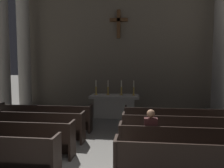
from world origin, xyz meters
TOP-DOWN VIEW (x-y plane):
  - pew_left_row_2 at (-2.32, 1.09)m, footprint 3.46×0.50m
  - pew_left_row_3 at (-2.32, 2.22)m, footprint 3.46×0.50m
  - pew_left_row_4 at (-2.32, 3.35)m, footprint 3.46×0.50m
  - pew_right_row_1 at (2.32, -0.04)m, footprint 3.46×0.50m
  - pew_right_row_2 at (2.32, 1.09)m, footprint 3.46×0.50m
  - pew_right_row_3 at (2.32, 2.22)m, footprint 3.46×0.50m
  - pew_right_row_4 at (2.32, 3.35)m, footprint 3.46×0.50m
  - column_left_third at (-4.85, 4.93)m, footprint 0.97×0.97m
  - column_left_fourth at (-4.85, 6.91)m, footprint 0.97×0.97m
  - column_right_fourth at (4.85, 6.91)m, footprint 0.97×0.97m
  - altar at (0.00, 5.69)m, footprint 2.20×0.90m
  - candlestick_outer_left at (-0.85, 5.69)m, footprint 0.16×0.16m
  - candlestick_inner_left at (-0.30, 5.69)m, footprint 0.16×0.16m
  - candlestick_inner_right at (0.30, 5.69)m, footprint 0.16×0.16m
  - candlestick_outer_right at (0.85, 5.69)m, footprint 0.16×0.16m
  - apse_with_cross at (0.00, 7.89)m, footprint 10.75×0.42m
  - lone_worshipper at (1.36, 1.13)m, footprint 0.32×0.43m

SIDE VIEW (x-z plane):
  - pew_left_row_2 at x=-2.32m, z-range 0.00..0.95m
  - pew_left_row_3 at x=-2.32m, z-range 0.00..0.95m
  - pew_left_row_4 at x=-2.32m, z-range 0.00..0.95m
  - pew_right_row_1 at x=2.32m, z-range 0.00..0.95m
  - pew_right_row_2 at x=2.32m, z-range 0.00..0.95m
  - pew_right_row_3 at x=2.32m, z-range 0.00..0.95m
  - pew_right_row_4 at x=2.32m, z-range 0.00..0.95m
  - altar at x=0.00m, z-range 0.03..1.04m
  - lone_worshipper at x=1.36m, z-range 0.03..1.35m
  - candlestick_outer_left at x=-0.85m, z-range 0.89..1.55m
  - candlestick_inner_left at x=-0.30m, z-range 0.89..1.55m
  - candlestick_inner_right at x=0.30m, z-range 0.89..1.55m
  - candlestick_outer_right at x=0.85m, z-range 0.89..1.55m
  - column_left_third at x=-4.85m, z-range -0.09..7.12m
  - column_left_fourth at x=-4.85m, z-range -0.09..7.12m
  - column_right_fourth at x=4.85m, z-range -0.09..7.12m
  - apse_with_cross at x=0.00m, z-range 0.00..8.12m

